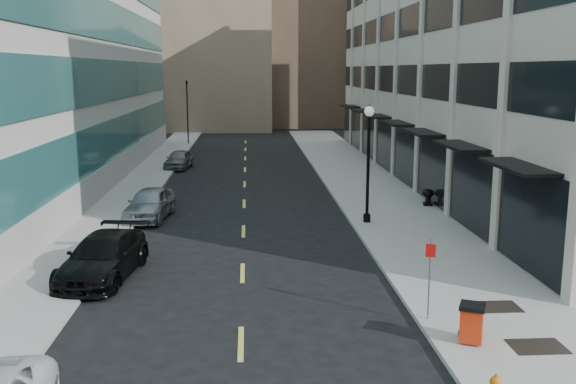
{
  "coord_description": "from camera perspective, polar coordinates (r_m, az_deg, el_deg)",
  "views": [
    {
      "loc": [
        0.26,
        -13.95,
        7.13
      ],
      "look_at": [
        1.65,
        8.38,
        2.85
      ],
      "focal_mm": 40.0,
      "sensor_mm": 36.0,
      "label": 1
    }
  ],
  "objects": [
    {
      "name": "sidewalk_right",
      "position": [
        35.43,
        8.3,
        -0.76
      ],
      "size": [
        5.0,
        80.0,
        0.15
      ],
      "primitive_type": "cube",
      "color": "#9A978C",
      "rests_on": "ground"
    },
    {
      "name": "sidewalk_left",
      "position": [
        35.33,
        -14.52,
        -1.03
      ],
      "size": [
        3.0,
        80.0,
        0.15
      ],
      "primitive_type": "cube",
      "color": "#9A978C",
      "rests_on": "ground"
    },
    {
      "name": "grate_far",
      "position": [
        20.44,
        17.99,
        -9.68
      ],
      "size": [
        1.4,
        1.0,
        0.01
      ],
      "primitive_type": "cube",
      "color": "black",
      "rests_on": "sidewalk_right"
    },
    {
      "name": "building_right",
      "position": [
        44.25,
        19.06,
        12.68
      ],
      "size": [
        15.3,
        46.5,
        18.25
      ],
      "color": "beige",
      "rests_on": "ground"
    },
    {
      "name": "sign_post",
      "position": [
        18.5,
        12.5,
        -6.57
      ],
      "size": [
        0.27,
        0.13,
        2.37
      ],
      "rotation": [
        0.0,
        0.0,
        -0.39
      ],
      "color": "slate",
      "rests_on": "sidewalk_right"
    },
    {
      "name": "lamppost",
      "position": [
        29.55,
        7.16,
        3.43
      ],
      "size": [
        0.46,
        0.46,
        5.47
      ],
      "color": "black",
      "rests_on": "sidewalk_right"
    },
    {
      "name": "urn_planter",
      "position": [
        34.2,
        12.35,
        -0.3
      ],
      "size": [
        0.62,
        0.62,
        0.86
      ],
      "rotation": [
        0.0,
        0.0,
        -0.17
      ],
      "color": "black",
      "rests_on": "sidewalk_right"
    },
    {
      "name": "skyline_tan_near",
      "position": [
        82.35,
        -6.77,
        15.55
      ],
      "size": [
        14.0,
        18.0,
        28.0
      ],
      "primitive_type": "cube",
      "color": "#8C755B",
      "rests_on": "ground"
    },
    {
      "name": "trash_bin",
      "position": [
        17.58,
        16.02,
        -11.04
      ],
      "size": [
        0.84,
        0.84,
        1.04
      ],
      "rotation": [
        0.0,
        0.0,
        -0.43
      ],
      "color": "red",
      "rests_on": "sidewalk_right"
    },
    {
      "name": "skyline_stone",
      "position": [
        81.95,
        9.16,
        12.71
      ],
      "size": [
        10.0,
        14.0,
        20.0
      ],
      "primitive_type": "cube",
      "color": "beige",
      "rests_on": "ground"
    },
    {
      "name": "road_centerline",
      "position": [
        31.76,
        -3.95,
        -2.15
      ],
      "size": [
        0.15,
        68.2,
        0.01
      ],
      "color": "#D8CC4C",
      "rests_on": "ground"
    },
    {
      "name": "car_grey_sedan",
      "position": [
        47.48,
        -9.66,
        2.88
      ],
      "size": [
        2.14,
        4.16,
        1.36
      ],
      "primitive_type": "imported",
      "rotation": [
        0.0,
        0.0,
        -0.14
      ],
      "color": "slate",
      "rests_on": "ground"
    },
    {
      "name": "grate_mid",
      "position": [
        18.06,
        21.29,
        -12.67
      ],
      "size": [
        1.4,
        1.0,
        0.01
      ],
      "primitive_type": "cube",
      "color": "black",
      "rests_on": "sidewalk_right"
    },
    {
      "name": "car_silver_sedan",
      "position": [
        31.67,
        -12.18,
        -1.01
      ],
      "size": [
        2.31,
        4.66,
        1.53
      ],
      "primitive_type": "imported",
      "rotation": [
        0.0,
        0.0,
        -0.12
      ],
      "color": "gray",
      "rests_on": "ground"
    },
    {
      "name": "ground",
      "position": [
        15.67,
        -4.29,
        -16.27
      ],
      "size": [
        160.0,
        160.0,
        0.0
      ],
      "primitive_type": "plane",
      "color": "black",
      "rests_on": "ground"
    },
    {
      "name": "skyline_tan_far",
      "position": [
        93.13,
        -12.7,
        12.97
      ],
      "size": [
        12.0,
        14.0,
        22.0
      ],
      "primitive_type": "cube",
      "color": "#8C755B",
      "rests_on": "ground"
    },
    {
      "name": "traffic_signal",
      "position": [
        62.23,
        -9.0,
        9.41
      ],
      "size": [
        0.66,
        0.66,
        6.98
      ],
      "color": "black",
      "rests_on": "ground"
    },
    {
      "name": "car_black_pickup",
      "position": [
        23.17,
        -16.11,
        -5.58
      ],
      "size": [
        2.79,
        5.43,
        1.51
      ],
      "primitive_type": "imported",
      "rotation": [
        0.0,
        0.0,
        -0.13
      ],
      "color": "black",
      "rests_on": "ground"
    }
  ]
}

